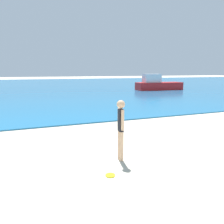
{
  "coord_description": "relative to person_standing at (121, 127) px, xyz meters",
  "views": [
    {
      "loc": [
        -2.65,
        1.1,
        2.45
      ],
      "look_at": [
        -0.1,
        7.71,
        1.13
      ],
      "focal_mm": 35.22,
      "sensor_mm": 36.0,
      "label": 1
    }
  ],
  "objects": [
    {
      "name": "person_standing",
      "position": [
        0.0,
        0.0,
        0.0
      ],
      "size": [
        0.22,
        0.39,
        1.68
      ],
      "rotation": [
        0.0,
        0.0,
        1.49
      ],
      "color": "#DDAD84",
      "rests_on": "ground"
    },
    {
      "name": "water",
      "position": [
        0.33,
        34.43,
        -0.93
      ],
      "size": [
        160.0,
        60.0,
        0.06
      ],
      "primitive_type": "cube",
      "color": "#1E6B9E",
      "rests_on": "ground"
    },
    {
      "name": "boat_near",
      "position": [
        13.39,
        19.08,
        -0.2
      ],
      "size": [
        6.1,
        2.41,
        2.02
      ],
      "rotation": [
        0.0,
        0.0,
        -0.09
      ],
      "color": "red",
      "rests_on": "water"
    },
    {
      "name": "frisbee",
      "position": [
        -0.61,
        -0.81,
        -0.94
      ],
      "size": [
        0.23,
        0.23,
        0.03
      ],
      "primitive_type": "cylinder",
      "color": "yellow",
      "rests_on": "ground"
    }
  ]
}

